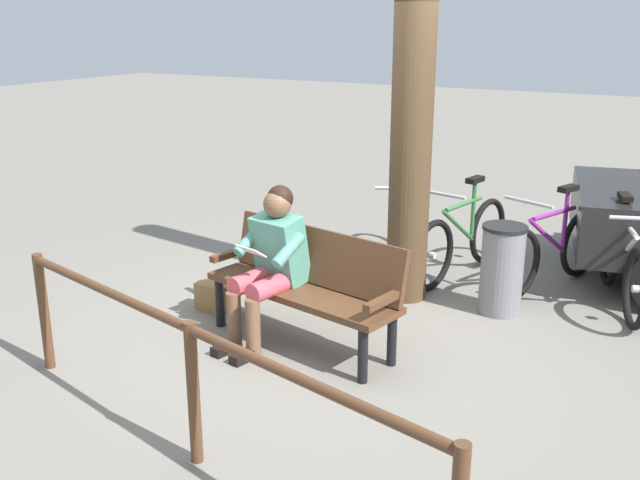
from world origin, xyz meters
TOP-DOWN VIEW (x-y plane):
  - ground_plane at (0.00, 0.00)m, footprint 40.00×40.00m
  - bench at (-0.01, 0.04)m, footprint 1.66×0.79m
  - person_reading at (0.24, 0.16)m, footprint 0.54×0.82m
  - handbag at (0.99, -0.08)m, footprint 0.31×0.17m
  - tree_trunk at (-0.32, -1.17)m, footprint 0.35×0.35m
  - litter_bin at (-1.14, -1.23)m, footprint 0.37×0.37m
  - bicycle_blue at (-1.99, -1.92)m, footprint 0.67×1.61m
  - bicycle_orange at (-1.38, -2.01)m, footprint 0.72×1.58m
  - bicycle_black at (-0.56, -1.94)m, footprint 0.52×1.66m
  - bicycle_red at (0.09, -1.94)m, footprint 0.77×1.56m
  - railing_fence at (-0.25, 1.71)m, footprint 3.32×0.84m

SIDE VIEW (x-z plane):
  - ground_plane at x=0.00m, z-range 0.00..0.00m
  - handbag at x=0.99m, z-range 0.00..0.24m
  - bicycle_blue at x=-1.99m, z-range -0.11..0.83m
  - bicycle_orange at x=-1.38m, z-range -0.11..0.83m
  - bicycle_black at x=-0.56m, z-range -0.11..0.83m
  - bicycle_red at x=0.09m, z-range -0.11..0.83m
  - litter_bin at x=-1.14m, z-range 0.00..0.76m
  - bench at x=-0.01m, z-range 0.07..0.94m
  - railing_fence at x=-0.25m, z-range 0.18..1.03m
  - person_reading at x=0.24m, z-range 0.06..1.27m
  - tree_trunk at x=-0.32m, z-range 0.00..3.80m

